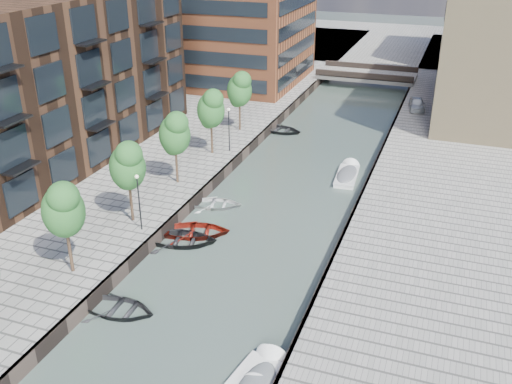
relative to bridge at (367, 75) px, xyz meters
The scene contains 24 objects.
water 32.03m from the bridge, 90.00° to the right, with size 300.00×300.00×0.00m, color #38473F.
quay_right 35.79m from the bridge, 63.43° to the right, with size 20.00×140.00×1.00m, color gray.
quay_wall_left 32.59m from the bridge, 100.79° to the right, with size 0.25×140.00×1.00m, color #332823.
quay_wall_right 32.59m from the bridge, 79.21° to the right, with size 0.25×140.00×1.00m, color #332823.
far_closure 28.01m from the bridge, 90.00° to the left, with size 80.00×40.00×1.00m, color gray.
apartment_block 46.99m from the bridge, 115.46° to the right, with size 8.00×38.00×14.00m, color #301D12.
tan_block_near 19.99m from the bridge, 32.01° to the right, with size 12.00×25.00×14.00m, color #9E8960.
tan_block_far 23.87m from the bridge, 45.00° to the left, with size 12.00×20.00×16.00m, color #9E8960.
bridge is the anchor object (origin of this frame).
tree_2 54.81m from the bridge, 98.95° to the right, with size 2.50×2.50×5.95m.
tree_3 47.92m from the bridge, 100.25° to the right, with size 2.50×2.50×5.95m.
tree_4 41.08m from the bridge, 102.00° to the right, with size 2.50×2.50×5.95m.
tree_5 34.30m from the bridge, 104.44° to the right, with size 2.50×2.50×5.95m.
tree_6 27.63m from the bridge, 108.10° to the right, with size 2.50×2.50×5.95m.
lamp_1 48.58m from the bridge, 98.53° to the right, with size 0.24×0.24×4.12m.
lamp_2 32.87m from the bridge, 102.68° to the right, with size 0.24×0.24×4.12m.
sloop_0 55.69m from the bridge, 94.58° to the right, with size 3.19×4.47×0.93m, color #242427.
sloop_1 47.47m from the bridge, 95.54° to the right, with size 3.63×5.08×1.05m, color black.
sloop_2 46.02m from the bridge, 95.16° to the right, with size 3.54×4.96×1.03m, color maroon.
sloop_3 41.47m from the bridge, 96.39° to the right, with size 2.97×4.15×0.86m, color silver.
sloop_4 23.32m from the bridge, 103.17° to the right, with size 3.51×4.91×1.02m, color black.
motorboat_2 58.08m from the bridge, 85.45° to the right, with size 2.25×4.64×1.48m.
motorboat_4 32.17m from the bridge, 82.89° to the right, with size 2.06×5.09×1.66m.
car 15.06m from the bridge, 58.43° to the right, with size 1.63×4.06×1.38m, color silver.
Camera 1 is at (12.08, -5.85, 20.29)m, focal length 40.00 mm.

